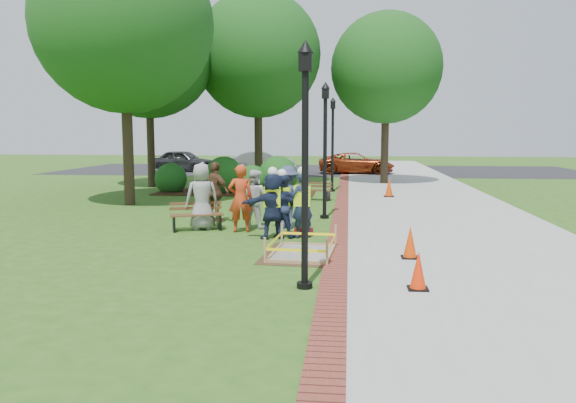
# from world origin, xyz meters

# --- Properties ---
(ground) EXTENTS (100.00, 100.00, 0.00)m
(ground) POSITION_xyz_m (0.00, 0.00, 0.00)
(ground) COLOR #285116
(ground) RESTS_ON ground
(sidewalk) EXTENTS (6.00, 60.00, 0.02)m
(sidewalk) POSITION_xyz_m (5.00, 10.00, 0.01)
(sidewalk) COLOR #9E9E99
(sidewalk) RESTS_ON ground
(brick_edging) EXTENTS (0.50, 60.00, 0.03)m
(brick_edging) POSITION_xyz_m (1.75, 10.00, 0.01)
(brick_edging) COLOR maroon
(brick_edging) RESTS_ON ground
(mulch_bed) EXTENTS (7.00, 3.00, 0.05)m
(mulch_bed) POSITION_xyz_m (-3.00, 12.00, 0.02)
(mulch_bed) COLOR #381E0F
(mulch_bed) RESTS_ON ground
(parking_lot) EXTENTS (36.00, 12.00, 0.01)m
(parking_lot) POSITION_xyz_m (0.00, 27.00, 0.00)
(parking_lot) COLOR black
(parking_lot) RESTS_ON ground
(wet_concrete_pad) EXTENTS (1.85, 2.41, 0.55)m
(wet_concrete_pad) POSITION_xyz_m (0.99, -0.33, 0.23)
(wet_concrete_pad) COLOR #47331E
(wet_concrete_pad) RESTS_ON ground
(bench_near) EXTENTS (1.52, 0.96, 0.78)m
(bench_near) POSITION_xyz_m (-2.18, 2.41, 0.25)
(bench_near) COLOR brown
(bench_near) RESTS_ON ground
(bench_far) EXTENTS (1.39, 0.74, 0.72)m
(bench_far) POSITION_xyz_m (0.65, 9.61, 0.23)
(bench_far) COLOR #4E2F1A
(bench_far) RESTS_ON ground
(cone_front) EXTENTS (0.35, 0.35, 0.70)m
(cone_front) POSITION_xyz_m (3.22, -2.94, 0.34)
(cone_front) COLOR black
(cone_front) RESTS_ON ground
(cone_back) EXTENTS (0.37, 0.37, 0.72)m
(cone_back) POSITION_xyz_m (3.33, -0.50, 0.35)
(cone_back) COLOR black
(cone_back) RESTS_ON ground
(cone_far) EXTENTS (0.41, 0.41, 0.81)m
(cone_far) POSITION_xyz_m (3.68, 11.02, 0.39)
(cone_far) COLOR black
(cone_far) RESTS_ON ground
(toolbox) EXTENTS (0.49, 0.36, 0.22)m
(toolbox) POSITION_xyz_m (0.84, 1.93, 0.11)
(toolbox) COLOR #A30C1A
(toolbox) RESTS_ON ground
(lamp_near) EXTENTS (0.28, 0.28, 4.26)m
(lamp_near) POSITION_xyz_m (1.25, -3.00, 2.48)
(lamp_near) COLOR black
(lamp_near) RESTS_ON ground
(lamp_mid) EXTENTS (0.28, 0.28, 4.26)m
(lamp_mid) POSITION_xyz_m (1.25, 5.00, 2.48)
(lamp_mid) COLOR black
(lamp_mid) RESTS_ON ground
(lamp_far) EXTENTS (0.28, 0.28, 4.26)m
(lamp_far) POSITION_xyz_m (1.25, 13.00, 2.48)
(lamp_far) COLOR black
(lamp_far) RESTS_ON ground
(tree_left) EXTENTS (6.49, 6.49, 9.86)m
(tree_left) POSITION_xyz_m (-6.16, 7.53, 6.60)
(tree_left) COLOR #3D2D1E
(tree_left) RESTS_ON ground
(tree_back) EXTENTS (6.40, 6.40, 9.80)m
(tree_back) POSITION_xyz_m (-2.68, 16.26, 6.59)
(tree_back) COLOR #3D2D1E
(tree_back) RESTS_ON ground
(tree_right) EXTENTS (5.71, 5.71, 8.83)m
(tree_right) POSITION_xyz_m (3.85, 17.26, 5.96)
(tree_right) COLOR #3D2D1E
(tree_right) RESTS_ON ground
(tree_far) EXTENTS (6.57, 6.57, 9.92)m
(tree_far) POSITION_xyz_m (-7.71, 14.24, 6.62)
(tree_far) COLOR #3D2D1E
(tree_far) RESTS_ON ground
(shrub_a) EXTENTS (1.43, 1.43, 1.43)m
(shrub_a) POSITION_xyz_m (-5.95, 11.81, 0.00)
(shrub_a) COLOR #154A15
(shrub_a) RESTS_ON ground
(shrub_b) EXTENTS (1.76, 1.76, 1.76)m
(shrub_b) POSITION_xyz_m (-3.54, 11.93, 0.00)
(shrub_b) COLOR #154A15
(shrub_b) RESTS_ON ground
(shrub_c) EXTENTS (1.35, 1.35, 1.35)m
(shrub_c) POSITION_xyz_m (-2.27, 11.95, 0.00)
(shrub_c) COLOR #154A15
(shrub_c) RESTS_ON ground
(shrub_d) EXTENTS (1.77, 1.77, 1.77)m
(shrub_d) POSITION_xyz_m (-1.17, 12.39, 0.00)
(shrub_d) COLOR #154A15
(shrub_d) RESTS_ON ground
(shrub_e) EXTENTS (0.93, 0.93, 0.93)m
(shrub_e) POSITION_xyz_m (-2.66, 13.30, 0.00)
(shrub_e) COLOR #154A15
(shrub_e) RESTS_ON ground
(casual_person_a) EXTENTS (0.70, 0.59, 1.87)m
(casual_person_a) POSITION_xyz_m (-2.07, 2.57, 0.93)
(casual_person_a) COLOR gray
(casual_person_a) RESTS_ON ground
(casual_person_b) EXTENTS (0.66, 0.51, 1.84)m
(casual_person_b) POSITION_xyz_m (-0.92, 2.31, 0.92)
(casual_person_b) COLOR red
(casual_person_b) RESTS_ON ground
(casual_person_c) EXTENTS (0.62, 0.52, 1.66)m
(casual_person_c) POSITION_xyz_m (-0.67, 3.05, 0.83)
(casual_person_c) COLOR silver
(casual_person_c) RESTS_ON ground
(casual_person_d) EXTENTS (0.69, 0.63, 1.83)m
(casual_person_d) POSITION_xyz_m (-1.99, 3.86, 0.91)
(casual_person_d) COLOR brown
(casual_person_d) RESTS_ON ground
(casual_person_e) EXTENTS (0.59, 0.39, 1.77)m
(casual_person_e) POSITION_xyz_m (0.28, 3.07, 0.89)
(casual_person_e) COLOR #343A5B
(casual_person_e) RESTS_ON ground
(hivis_worker_a) EXTENTS (0.62, 0.48, 1.85)m
(hivis_worker_a) POSITION_xyz_m (0.08, 1.44, 0.92)
(hivis_worker_a) COLOR #16263A
(hivis_worker_a) RESTS_ON ground
(hivis_worker_b) EXTENTS (0.65, 0.59, 1.85)m
(hivis_worker_b) POSITION_xyz_m (0.82, 1.67, 0.92)
(hivis_worker_b) COLOR #182340
(hivis_worker_b) RESTS_ON ground
(hivis_worker_c) EXTENTS (0.58, 0.43, 1.78)m
(hivis_worker_c) POSITION_xyz_m (0.29, 1.70, 0.89)
(hivis_worker_c) COLOR #161A3B
(hivis_worker_c) RESTS_ON ground
(parked_car_a) EXTENTS (2.93, 5.20, 1.60)m
(parked_car_a) POSITION_xyz_m (-9.29, 24.86, 0.00)
(parked_car_a) COLOR #2B2C2E
(parked_car_a) RESTS_ON ground
(parked_car_b) EXTENTS (2.77, 5.04, 1.56)m
(parked_car_b) POSITION_xyz_m (-3.68, 24.08, 0.00)
(parked_car_b) COLOR #9B9BA0
(parked_car_b) RESTS_ON ground
(parked_car_c) EXTENTS (2.16, 4.61, 1.48)m
(parked_car_c) POSITION_xyz_m (2.47, 24.06, 0.00)
(parked_car_c) COLOR #963313
(parked_car_c) RESTS_ON ground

